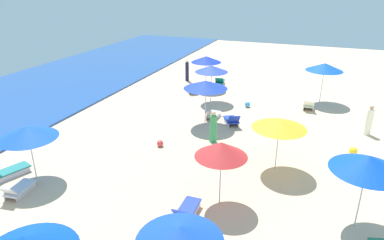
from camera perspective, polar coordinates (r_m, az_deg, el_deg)
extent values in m
cone|color=blue|center=(8.57, -2.07, -18.23)|extent=(2.15, 2.15, 0.42)
cylinder|color=silver|center=(25.76, 2.30, 7.33)|extent=(0.05, 0.05, 1.98)
cone|color=#1730DA|center=(25.47, 2.34, 9.97)|extent=(2.20, 2.20, 0.44)
cube|color=silver|center=(25.18, 0.39, 4.90)|extent=(0.88, 0.66, 0.22)
cube|color=silver|center=(25.05, -0.77, 4.81)|extent=(0.88, 0.66, 0.22)
cube|color=#E1F1CD|center=(25.07, -0.19, 5.15)|extent=(1.32, 1.20, 0.06)
cube|color=#E1F1CD|center=(24.52, 0.14, 5.18)|extent=(0.62, 0.67, 0.38)
cube|color=silver|center=(27.08, 5.21, 6.07)|extent=(1.09, 0.23, 0.22)
cube|color=silver|center=(27.14, 4.07, 6.14)|extent=(1.09, 0.23, 0.22)
cube|color=#0D6C5B|center=(27.07, 4.65, 6.39)|extent=(1.32, 0.84, 0.06)
cube|color=#0D6C5B|center=(26.47, 4.52, 6.52)|extent=(0.51, 0.67, 0.47)
cylinder|color=silver|center=(19.17, 2.19, 2.22)|extent=(0.05, 0.05, 2.11)
cone|color=blue|center=(18.77, 2.25, 5.85)|extent=(2.39, 2.39, 0.43)
cube|color=silver|center=(20.35, 4.22, 0.52)|extent=(1.04, 0.07, 0.21)
cube|color=silver|center=(20.51, 2.85, 0.73)|extent=(1.04, 0.07, 0.21)
cube|color=silver|center=(20.38, 3.54, 0.98)|extent=(1.17, 0.65, 0.06)
cube|color=silver|center=(19.84, 3.05, 1.04)|extent=(0.44, 0.59, 0.46)
cube|color=silver|center=(19.71, 7.23, -0.29)|extent=(0.94, 0.57, 0.24)
cube|color=silver|center=(19.56, 5.66, -0.39)|extent=(0.94, 0.57, 0.24)
cube|color=#203EB9|center=(19.58, 6.47, 0.07)|extent=(1.35, 1.16, 0.06)
cube|color=#203EB9|center=(19.01, 6.92, 0.11)|extent=(0.59, 0.70, 0.49)
cylinder|color=silver|center=(24.20, 20.57, 5.14)|extent=(0.05, 0.05, 2.16)
cone|color=blue|center=(23.88, 21.00, 8.16)|extent=(2.34, 2.34, 0.48)
cube|color=silver|center=(23.10, 19.32, 2.01)|extent=(1.08, 0.07, 0.24)
cube|color=silver|center=(23.09, 17.90, 2.19)|extent=(1.08, 0.07, 0.24)
cube|color=white|center=(23.05, 18.65, 2.45)|extent=(1.21, 0.71, 0.06)
cube|color=white|center=(22.45, 18.67, 2.55)|extent=(0.43, 0.66, 0.49)
cylinder|color=silver|center=(12.57, 4.66, -9.82)|extent=(0.05, 0.05, 1.91)
cone|color=red|center=(11.97, 4.84, -4.84)|extent=(1.86, 1.86, 0.54)
cube|color=silver|center=(12.33, 0.37, -15.15)|extent=(1.20, 0.05, 0.25)
cube|color=silver|center=(12.47, -1.79, -14.68)|extent=(1.20, 0.05, 0.25)
cube|color=#2843BA|center=(12.31, -0.72, -14.34)|extent=(1.34, 0.58, 0.06)
cube|color=#2843BA|center=(11.72, -1.85, -15.17)|extent=(0.36, 0.54, 0.46)
cylinder|color=silver|center=(22.85, 3.16, 5.44)|extent=(0.05, 0.05, 2.03)
cone|color=blue|center=(22.53, 3.23, 8.43)|extent=(2.15, 2.15, 0.43)
cylinder|color=silver|center=(12.61, 25.94, -11.63)|extent=(0.05, 0.05, 2.11)
cone|color=blue|center=(11.98, 26.98, -6.34)|extent=(2.26, 2.26, 0.52)
cylinder|color=silver|center=(15.05, 13.81, -4.68)|extent=(0.05, 0.05, 1.93)
cone|color=gold|center=(14.58, 14.21, -0.67)|extent=(2.25, 2.25, 0.36)
cylinder|color=silver|center=(15.29, -24.71, -5.86)|extent=(0.05, 0.05, 1.88)
cone|color=blue|center=(14.81, -25.43, -1.80)|extent=(2.26, 2.26, 0.49)
cube|color=silver|center=(16.19, -27.10, -8.04)|extent=(1.19, 0.45, 0.23)
cube|color=silver|center=(16.64, -27.84, -7.37)|extent=(1.19, 0.45, 0.23)
cube|color=#297D77|center=(16.35, -27.56, -7.26)|extent=(1.52, 1.05, 0.06)
cube|color=silver|center=(14.84, -25.61, -10.62)|extent=(1.12, 0.19, 0.21)
cube|color=silver|center=(15.14, -27.14, -10.23)|extent=(1.12, 0.19, 0.21)
cube|color=silver|center=(14.92, -26.47, -9.98)|extent=(1.32, 0.76, 0.06)
cube|color=silver|center=(14.45, -28.03, -10.35)|extent=(0.44, 0.61, 0.47)
cylinder|color=white|center=(20.23, 27.09, -0.30)|extent=(0.47, 0.47, 1.40)
sphere|color=tan|center=(19.97, 27.49, 1.83)|extent=(0.23, 0.23, 0.23)
cylinder|color=#1E203A|center=(27.83, -0.81, 7.96)|extent=(0.34, 0.34, 1.50)
sphere|color=beige|center=(27.64, -0.82, 9.65)|extent=(0.20, 0.20, 0.20)
cylinder|color=#3B9A5A|center=(17.22, 3.50, -1.44)|extent=(0.43, 0.43, 1.42)
sphere|color=beige|center=(16.91, 3.57, 1.10)|extent=(0.25, 0.25, 0.25)
sphere|color=yellow|center=(17.81, 25.01, -4.64)|extent=(0.38, 0.38, 0.38)
sphere|color=#DE4341|center=(17.00, -5.28, -3.86)|extent=(0.33, 0.33, 0.33)
sphere|color=#419EDC|center=(22.37, 9.11, 2.55)|extent=(0.36, 0.36, 0.36)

